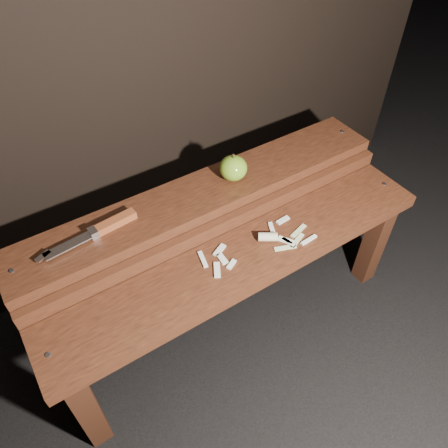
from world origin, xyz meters
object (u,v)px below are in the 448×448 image
bench_front_tier (247,272)px  apple (233,168)px  bench_rear_tier (206,212)px  knife (104,228)px

bench_front_tier → apple: bearing=65.7°
bench_rear_tier → knife: (-0.31, 0.01, 0.10)m
bench_rear_tier → apple: size_ratio=13.57×
apple → bench_front_tier: bearing=-114.3°
bench_rear_tier → knife: bearing=178.5°
apple → knife: (-0.42, 0.00, -0.03)m
apple → knife: bearing=179.4°
bench_front_tier → bench_rear_tier: bearing=90.0°
knife → bench_rear_tier: bearing=-1.5°
bench_rear_tier → knife: knife is taller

